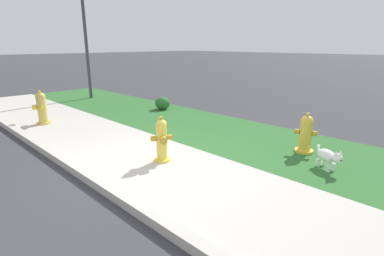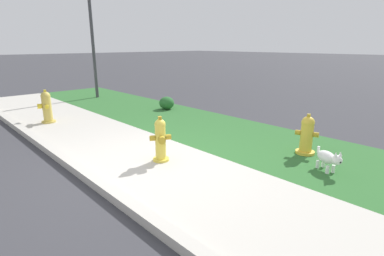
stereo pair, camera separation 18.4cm
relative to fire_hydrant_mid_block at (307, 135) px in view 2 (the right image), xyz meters
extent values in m
plane|color=#38383D|center=(-1.46, -2.26, -0.35)|extent=(120.00, 120.00, 0.00)
cube|color=#BCB7AD|center=(-1.46, -2.26, -0.34)|extent=(18.00, 1.97, 0.01)
cube|color=#2D662D|center=(-1.46, -0.01, -0.35)|extent=(18.00, 2.52, 0.01)
cube|color=#BCB7AD|center=(-1.46, -3.33, -0.29)|extent=(18.00, 0.16, 0.12)
cylinder|color=gold|center=(0.00, 0.00, -0.32)|extent=(0.33, 0.33, 0.05)
cylinder|color=gold|center=(0.00, 0.00, -0.04)|extent=(0.21, 0.21, 0.52)
sphere|color=gold|center=(0.00, 0.00, 0.22)|extent=(0.22, 0.22, 0.22)
cube|color=#B29323|center=(0.00, 0.00, 0.35)|extent=(0.07, 0.07, 0.06)
cylinder|color=#B29323|center=(-0.14, -0.05, 0.03)|extent=(0.11, 0.11, 0.09)
cylinder|color=#B29323|center=(0.15, 0.04, 0.03)|extent=(0.11, 0.11, 0.09)
cylinder|color=#B29323|center=(-0.05, 0.14, 0.03)|extent=(0.15, 0.13, 0.12)
cylinder|color=yellow|center=(-1.49, -2.11, -0.32)|extent=(0.27, 0.27, 0.05)
cylinder|color=yellow|center=(-1.49, -2.11, -0.01)|extent=(0.17, 0.17, 0.58)
sphere|color=yellow|center=(-1.49, -2.11, 0.29)|extent=(0.18, 0.18, 0.18)
cube|color=#B29323|center=(-1.49, -2.11, 0.39)|extent=(0.08, 0.08, 0.06)
cylinder|color=#B29323|center=(-1.43, -1.99, 0.06)|extent=(0.12, 0.12, 0.09)
cylinder|color=#B29323|center=(-1.56, -2.22, 0.06)|extent=(0.12, 0.12, 0.09)
cylinder|color=#B29323|center=(-1.37, -2.17, 0.06)|extent=(0.15, 0.15, 0.12)
cylinder|color=gold|center=(-5.44, -2.60, -0.32)|extent=(0.33, 0.33, 0.05)
cylinder|color=gold|center=(-5.44, -2.60, 0.01)|extent=(0.21, 0.21, 0.62)
sphere|color=gold|center=(-5.44, -2.60, 0.32)|extent=(0.22, 0.22, 0.22)
cube|color=yellow|center=(-5.44, -2.60, 0.45)|extent=(0.07, 0.07, 0.06)
cylinder|color=yellow|center=(-5.29, -2.64, 0.09)|extent=(0.11, 0.11, 0.09)
cylinder|color=yellow|center=(-5.58, -2.55, 0.09)|extent=(0.11, 0.11, 0.09)
cylinder|color=yellow|center=(-5.48, -2.75, 0.09)|extent=(0.14, 0.13, 0.12)
ellipsoid|color=white|center=(0.57, -0.48, -0.13)|extent=(0.40, 0.33, 0.19)
sphere|color=white|center=(0.76, -0.58, -0.10)|extent=(0.15, 0.15, 0.15)
sphere|color=black|center=(0.83, -0.61, -0.10)|extent=(0.03, 0.03, 0.03)
cone|color=white|center=(0.79, -0.55, 0.00)|extent=(0.07, 0.07, 0.07)
cone|color=white|center=(0.75, -0.62, 0.00)|extent=(0.07, 0.07, 0.07)
cylinder|color=white|center=(0.70, -0.49, -0.29)|extent=(0.05, 0.05, 0.12)
cylinder|color=white|center=(0.65, -0.58, -0.29)|extent=(0.05, 0.05, 0.12)
cylinder|color=white|center=(0.50, -0.38, -0.29)|extent=(0.05, 0.05, 0.12)
cylinder|color=white|center=(0.45, -0.48, -0.29)|extent=(0.05, 0.05, 0.12)
cylinder|color=white|center=(0.40, -0.39, -0.07)|extent=(0.04, 0.04, 0.10)
cylinder|color=#3D3D42|center=(-8.07, 0.00, 2.22)|extent=(0.11, 0.11, 5.14)
ellipsoid|color=#28662D|center=(-4.68, 0.56, -0.16)|extent=(0.45, 0.45, 0.38)
camera|label=1|loc=(2.16, -5.08, 1.55)|focal=28.00mm
camera|label=2|loc=(2.29, -4.95, 1.55)|focal=28.00mm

